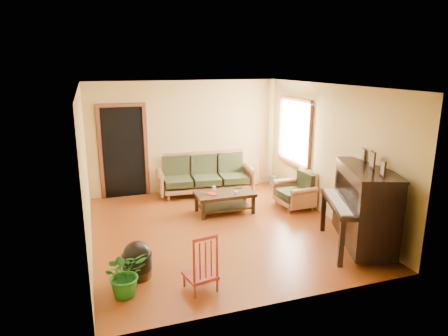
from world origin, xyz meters
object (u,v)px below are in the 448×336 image
object	(u,v)px
red_chair	(200,261)
ceramic_crock	(273,180)
armchair	(295,189)
footstool	(137,264)
piano	(365,209)
potted_plant	(125,273)
sofa	(206,174)
coffee_table	(225,202)

from	to	relation	value
red_chair	ceramic_crock	xyz separation A→B (m)	(3.01, 4.07, -0.30)
armchair	footstool	distance (m)	3.95
armchair	footstool	size ratio (longest dim) A/B	1.88
piano	potted_plant	size ratio (longest dim) A/B	2.48
armchair	piano	bearing A→B (deg)	-88.30
sofa	piano	world-z (taller)	piano
footstool	ceramic_crock	bearing A→B (deg)	42.62
armchair	potted_plant	xyz separation A→B (m)	(-3.70, -2.25, -0.09)
ceramic_crock	potted_plant	xyz separation A→B (m)	(-3.98, -3.89, 0.20)
sofa	piano	size ratio (longest dim) A/B	1.40
armchair	red_chair	distance (m)	3.66
coffee_table	red_chair	distance (m)	2.90
footstool	coffee_table	bearing A→B (deg)	45.37
sofa	coffee_table	world-z (taller)	sofa
sofa	coffee_table	xyz separation A→B (m)	(0.02, -1.30, -0.25)
sofa	potted_plant	xyz separation A→B (m)	(-2.18, -3.75, -0.15)
piano	red_chair	distance (m)	2.91
armchair	piano	xyz separation A→B (m)	(0.14, -2.07, 0.29)
footstool	ceramic_crock	size ratio (longest dim) A/B	1.86
red_chair	ceramic_crock	world-z (taller)	red_chair
armchair	potted_plant	bearing A→B (deg)	-150.90
piano	ceramic_crock	size ratio (longest dim) A/B	6.79
sofa	potted_plant	bearing A→B (deg)	-115.03
armchair	red_chair	xyz separation A→B (m)	(-2.73, -2.43, 0.01)
piano	ceramic_crock	distance (m)	3.75
sofa	footstool	distance (m)	3.88
potted_plant	armchair	bearing A→B (deg)	31.37
ceramic_crock	potted_plant	world-z (taller)	potted_plant
sofa	potted_plant	distance (m)	4.34
coffee_table	armchair	bearing A→B (deg)	-7.23
sofa	footstool	xyz separation A→B (m)	(-1.98, -3.33, -0.27)
sofa	armchair	world-z (taller)	sofa
armchair	ceramic_crock	bearing A→B (deg)	78.01
footstool	red_chair	distance (m)	0.99
piano	red_chair	bearing A→B (deg)	-151.77
footstool	potted_plant	size ratio (longest dim) A/B	0.68
sofa	piano	xyz separation A→B (m)	(1.66, -3.56, 0.22)
armchair	piano	size ratio (longest dim) A/B	0.52
sofa	potted_plant	size ratio (longest dim) A/B	3.48
sofa	red_chair	distance (m)	4.11
red_chair	ceramic_crock	bearing A→B (deg)	42.53
ceramic_crock	sofa	bearing A→B (deg)	-175.31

